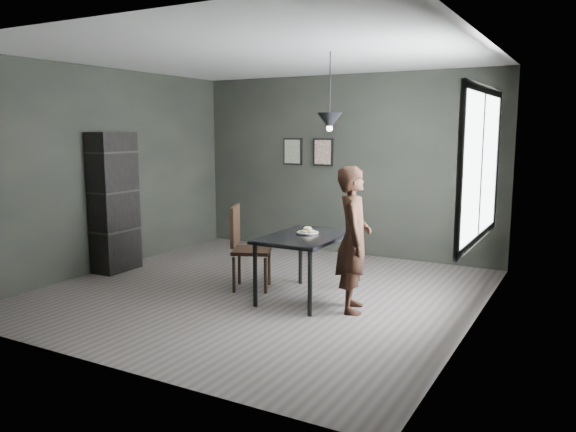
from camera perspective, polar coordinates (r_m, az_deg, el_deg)
The scene contains 13 objects.
ground at distance 6.93m, azimuth -2.76°, elevation -7.63°, with size 5.00×5.00×0.00m, color #3B3633.
back_wall at distance 8.89m, azimuth 5.71°, elevation 5.15°, with size 5.00×0.10×2.80m, color black.
ceiling at distance 6.70m, azimuth -2.94°, elevation 16.01°, with size 5.00×5.00×0.02m.
window_assembly at distance 5.95m, azimuth 19.00°, elevation 4.88°, with size 0.04×1.96×1.56m.
cafe_table at distance 6.48m, azimuth 1.72°, elevation -2.66°, with size 0.80×1.20×0.75m.
white_plate at distance 6.57m, azimuth 2.00°, elevation -1.75°, with size 0.23×0.23×0.01m, color silver.
donut_pile at distance 6.56m, azimuth 2.00°, elevation -1.48°, with size 0.16×0.17×0.07m.
woman at distance 6.07m, azimuth 6.67°, elevation -2.37°, with size 0.58×0.38×1.58m, color black.
wood_chair at distance 6.92m, azimuth -4.47°, elevation -2.64°, with size 0.59×0.59×1.04m.
shelf_unit at distance 8.11m, azimuth -17.26°, elevation 1.33°, with size 0.36×0.64×1.92m, color black.
pendant_lamp at distance 6.33m, azimuth 4.24°, elevation 9.62°, with size 0.28×0.28×0.86m.
framed_print_left at distance 9.24m, azimuth 0.48°, elevation 6.57°, with size 0.34×0.04×0.44m.
framed_print_right at distance 8.99m, azimuth 3.58°, elevation 6.49°, with size 0.34×0.04×0.44m.
Camera 1 is at (3.50, -5.65, 1.95)m, focal length 35.00 mm.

